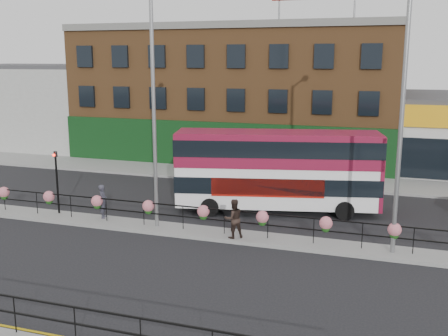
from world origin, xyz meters
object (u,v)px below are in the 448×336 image
(lamp_column_west, at_px, (156,89))
(pedestrian_b, at_px, (234,219))
(double_decker_bus, at_px, (278,163))
(pedestrian_a, at_px, (103,201))
(lamp_column_east, at_px, (404,84))

(lamp_column_west, bearing_deg, pedestrian_b, -10.68)
(double_decker_bus, relative_size, pedestrian_a, 6.40)
(pedestrian_b, height_order, lamp_column_east, lamp_column_east)
(pedestrian_a, bearing_deg, double_decker_bus, -84.42)
(double_decker_bus, height_order, pedestrian_b, double_decker_bus)
(lamp_column_east, bearing_deg, pedestrian_b, -174.57)
(double_decker_bus, bearing_deg, pedestrian_a, -151.60)
(pedestrian_a, bearing_deg, pedestrian_b, -119.50)
(double_decker_bus, bearing_deg, lamp_column_east, -37.11)
(pedestrian_a, relative_size, lamp_column_west, 0.16)
(double_decker_bus, xyz_separation_m, lamp_column_west, (-4.76, -4.30, 3.93))
(lamp_column_west, bearing_deg, pedestrian_a, 178.54)
(pedestrian_a, distance_m, lamp_column_east, 14.87)
(pedestrian_a, relative_size, pedestrian_b, 0.96)
(double_decker_bus, distance_m, pedestrian_b, 5.35)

